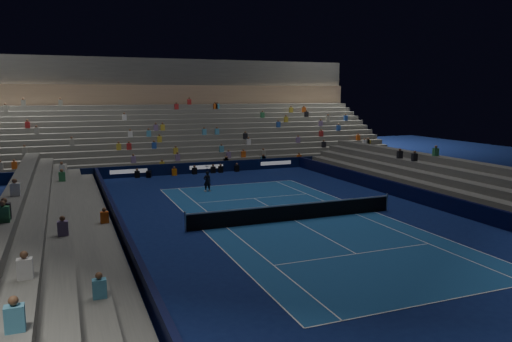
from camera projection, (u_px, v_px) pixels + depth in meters
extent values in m
plane|color=#0D194E|center=(294.00, 220.00, 28.04)|extent=(90.00, 90.00, 0.00)
cube|color=navy|center=(294.00, 220.00, 28.03)|extent=(10.97, 23.77, 0.01)
cube|color=black|center=(206.00, 167.00, 44.94)|extent=(44.00, 0.25, 1.00)
cube|color=black|center=(429.00, 199.00, 31.49)|extent=(0.25, 37.00, 1.00)
cube|color=black|center=(121.00, 229.00, 24.42)|extent=(0.25, 37.00, 1.00)
cube|color=slate|center=(203.00, 168.00, 45.89)|extent=(44.00, 1.00, 0.50)
cube|color=slate|center=(200.00, 164.00, 46.77)|extent=(44.00, 1.00, 1.00)
cube|color=slate|center=(198.00, 160.00, 47.65)|extent=(44.00, 1.00, 1.50)
cube|color=slate|center=(195.00, 157.00, 48.53)|extent=(44.00, 1.00, 2.00)
cube|color=slate|center=(193.00, 153.00, 49.41)|extent=(44.00, 1.00, 2.50)
cube|color=slate|center=(190.00, 150.00, 50.29)|extent=(44.00, 1.00, 3.00)
cube|color=slate|center=(188.00, 146.00, 51.16)|extent=(44.00, 1.00, 3.50)
cube|color=slate|center=(185.00, 143.00, 52.04)|extent=(44.00, 1.00, 4.00)
cube|color=slate|center=(183.00, 140.00, 52.92)|extent=(44.00, 1.00, 4.50)
cube|color=slate|center=(181.00, 137.00, 53.80)|extent=(44.00, 1.00, 5.00)
cube|color=slate|center=(179.00, 134.00, 54.68)|extent=(44.00, 1.00, 5.50)
cube|color=slate|center=(177.00, 131.00, 55.56)|extent=(44.00, 1.00, 6.00)
cube|color=#96795D|center=(174.00, 95.00, 55.92)|extent=(44.00, 0.60, 2.20)
cube|color=#444442|center=(171.00, 72.00, 56.80)|extent=(44.00, 2.40, 3.00)
cube|color=#5F5E5A|center=(439.00, 201.00, 31.82)|extent=(1.00, 37.00, 0.50)
cube|color=#5F5E5A|center=(451.00, 197.00, 32.15)|extent=(1.00, 37.00, 1.00)
cube|color=#5F5E5A|center=(463.00, 192.00, 32.47)|extent=(1.00, 37.00, 1.50)
cube|color=#5F5E5A|center=(475.00, 187.00, 32.80)|extent=(1.00, 37.00, 2.00)
cube|color=#5F5E5A|center=(486.00, 182.00, 33.12)|extent=(1.00, 37.00, 2.50)
cube|color=#60605B|center=(104.00, 236.00, 24.17)|extent=(1.00, 37.00, 0.50)
cube|color=#60605B|center=(83.00, 233.00, 23.77)|extent=(1.00, 37.00, 1.00)
cube|color=#60605B|center=(61.00, 230.00, 23.36)|extent=(1.00, 37.00, 1.50)
cube|color=#60605B|center=(37.00, 227.00, 22.96)|extent=(1.00, 37.00, 2.00)
cube|color=#60605B|center=(14.00, 224.00, 22.55)|extent=(1.00, 37.00, 2.50)
cylinder|color=#B2B2B7|center=(185.00, 222.00, 25.62)|extent=(0.10, 0.10, 1.10)
cylinder|color=#B2B2B7|center=(387.00, 202.00, 30.28)|extent=(0.10, 0.10, 1.10)
cube|color=black|center=(294.00, 213.00, 27.96)|extent=(12.80, 0.03, 0.90)
cube|color=white|center=(295.00, 205.00, 27.89)|extent=(12.80, 0.04, 0.08)
imported|color=black|center=(207.00, 181.00, 36.23)|extent=(0.56, 0.37, 1.53)
cube|color=black|center=(149.00, 174.00, 42.45)|extent=(0.55, 0.62, 0.56)
cylinder|color=black|center=(150.00, 173.00, 42.02)|extent=(0.26, 0.38, 0.16)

